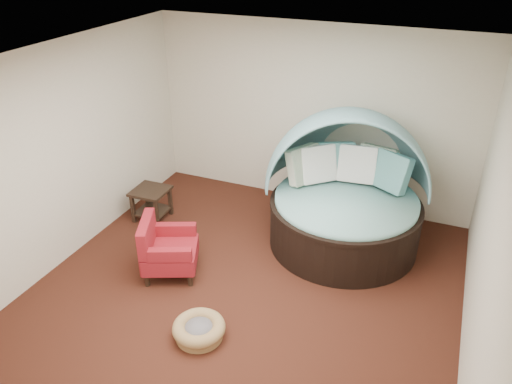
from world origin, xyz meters
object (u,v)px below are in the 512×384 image
at_px(red_armchair, 166,249).
at_px(side_table, 151,200).
at_px(pet_basket, 199,329).
at_px(canopy_daybed, 347,184).

height_order(red_armchair, side_table, red_armchair).
relative_size(pet_basket, red_armchair, 0.72).
xyz_separation_m(canopy_daybed, side_table, (-2.82, -0.55, -0.56)).
distance_m(pet_basket, red_armchair, 1.29).
bearing_deg(canopy_daybed, red_armchair, -154.81).
height_order(pet_basket, side_table, side_table).
height_order(canopy_daybed, pet_basket, canopy_daybed).
distance_m(canopy_daybed, side_table, 2.92).
bearing_deg(red_armchair, side_table, 107.17).
bearing_deg(pet_basket, red_armchair, 136.96).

